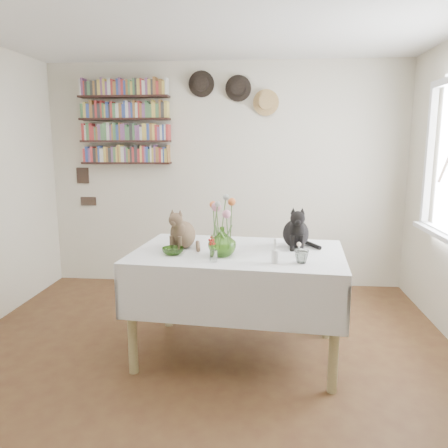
# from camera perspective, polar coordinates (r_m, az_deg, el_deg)

# --- Properties ---
(room) EXTENTS (4.08, 4.58, 2.58)m
(room) POSITION_cam_1_polar(r_m,az_deg,el_deg) (2.73, -3.98, 2.64)
(room) COLOR brown
(room) RESTS_ON ground
(dining_table) EXTENTS (1.63, 1.13, 0.83)m
(dining_table) POSITION_cam_1_polar(r_m,az_deg,el_deg) (3.33, 1.88, -6.92)
(dining_table) COLOR white
(dining_table) RESTS_ON room
(tabby_cat) EXTENTS (0.28, 0.32, 0.32)m
(tabby_cat) POSITION_cam_1_polar(r_m,az_deg,el_deg) (3.35, -5.40, -0.44)
(tabby_cat) COLOR brown
(tabby_cat) RESTS_ON dining_table
(black_cat) EXTENTS (0.22, 0.28, 0.33)m
(black_cat) POSITION_cam_1_polar(r_m,az_deg,el_deg) (3.41, 9.39, -0.25)
(black_cat) COLOR black
(black_cat) RESTS_ON dining_table
(flower_vase) EXTENTS (0.22, 0.22, 0.21)m
(flower_vase) POSITION_cam_1_polar(r_m,az_deg,el_deg) (3.11, -0.24, -2.30)
(flower_vase) COLOR #77B346
(flower_vase) RESTS_ON dining_table
(green_bowl) EXTENTS (0.20, 0.20, 0.05)m
(green_bowl) POSITION_cam_1_polar(r_m,az_deg,el_deg) (3.19, -6.69, -3.51)
(green_bowl) COLOR #77B346
(green_bowl) RESTS_ON dining_table
(drinking_glass) EXTENTS (0.11, 0.11, 0.09)m
(drinking_glass) POSITION_cam_1_polar(r_m,az_deg,el_deg) (2.98, 10.08, -4.20)
(drinking_glass) COLOR white
(drinking_glass) RESTS_ON dining_table
(candlestick) EXTENTS (0.05, 0.05, 0.17)m
(candlestick) POSITION_cam_1_polar(r_m,az_deg,el_deg) (2.95, 6.65, -4.05)
(candlestick) COLOR white
(candlestick) RESTS_ON dining_table
(berry_jar) EXTENTS (0.05, 0.05, 0.21)m
(berry_jar) POSITION_cam_1_polar(r_m,az_deg,el_deg) (2.96, -1.39, -3.25)
(berry_jar) COLOR white
(berry_jar) RESTS_ON dining_table
(porcelain_figurine) EXTENTS (0.05, 0.05, 0.10)m
(porcelain_figurine) POSITION_cam_1_polar(r_m,az_deg,el_deg) (3.15, 9.74, -3.39)
(porcelain_figurine) COLOR white
(porcelain_figurine) RESTS_ON dining_table
(flower_bouquet) EXTENTS (0.17, 0.12, 0.39)m
(flower_bouquet) POSITION_cam_1_polar(r_m,az_deg,el_deg) (3.07, -0.28, 2.05)
(flower_bouquet) COLOR #4C7233
(flower_bouquet) RESTS_ON flower_vase
(bookshelf_unit) EXTENTS (1.00, 0.16, 0.91)m
(bookshelf_unit) POSITION_cam_1_polar(r_m,az_deg,el_deg) (5.07, -12.80, 12.79)
(bookshelf_unit) COLOR #321C17
(bookshelf_unit) RESTS_ON room
(wall_hats) EXTENTS (0.98, 0.09, 0.48)m
(wall_hats) POSITION_cam_1_polar(r_m,az_deg,el_deg) (4.90, 1.45, 16.93)
(wall_hats) COLOR black
(wall_hats) RESTS_ON room
(wall_art_plaques) EXTENTS (0.21, 0.02, 0.44)m
(wall_art_plaques) POSITION_cam_1_polar(r_m,az_deg,el_deg) (5.34, -17.68, 4.72)
(wall_art_plaques) COLOR #38281E
(wall_art_plaques) RESTS_ON room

